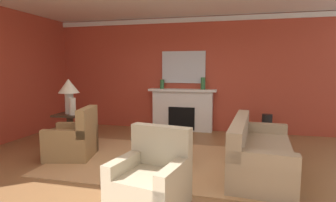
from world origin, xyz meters
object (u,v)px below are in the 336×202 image
coffee_table (159,143)px  mantel_mirror (184,67)px  table_lamp (69,89)px  vase_on_side_table (72,106)px  side_table (70,127)px  fireplace (182,111)px  armchair_facing_fireplace (151,182)px  vase_mantel_right (203,83)px  vase_mantel_left (162,84)px  armchair_near_window (74,141)px  sofa (258,154)px  vase_tall_corner (267,126)px

coffee_table → mantel_mirror: bearing=91.3°
table_lamp → coffee_table: bearing=-13.9°
vase_on_side_table → side_table: bearing=141.3°
fireplace → armchair_facing_fireplace: size_ratio=1.89×
mantel_mirror → coffee_table: (0.06, -2.66, -1.36)m
vase_mantel_right → vase_mantel_left: vase_mantel_right is taller
table_lamp → side_table: bearing=180.0°
armchair_near_window → armchair_facing_fireplace: same height
coffee_table → side_table: 2.21m
coffee_table → fireplace: bearing=91.4°
armchair_near_window → coffee_table: size_ratio=0.95×
sofa → armchair_facing_fireplace: (-1.34, -1.50, 0.01)m
vase_mantel_right → vase_on_side_table: bearing=-140.0°
side_table → vase_mantel_right: bearing=36.7°
table_lamp → vase_mantel_left: (1.53, 1.96, 0.02)m
mantel_mirror → armchair_near_window: 3.51m
fireplace → coffee_table: 2.55m
vase_on_side_table → vase_tall_corner: bearing=24.3°
sofa → fireplace: bearing=123.8°
mantel_mirror → vase_mantel_left: (-0.55, -0.17, -0.45)m
sofa → coffee_table: 1.70m
armchair_facing_fireplace → side_table: armchair_facing_fireplace is taller
armchair_near_window → armchair_facing_fireplace: 2.44m
sofa → vase_tall_corner: sofa is taller
fireplace → table_lamp: size_ratio=2.40×
armchair_near_window → armchair_facing_fireplace: (1.98, -1.43, 0.00)m
mantel_mirror → coffee_table: bearing=-88.7°
mantel_mirror → vase_tall_corner: mantel_mirror is taller
armchair_facing_fireplace → vase_mantel_right: size_ratio=3.04×
fireplace → vase_on_side_table: (-1.93, -2.13, 0.35)m
mantel_mirror → sofa: mantel_mirror is taller
armchair_near_window → vase_tall_corner: size_ratio=1.65×
coffee_table → vase_tall_corner: size_ratio=1.73×
fireplace → vase_tall_corner: fireplace is taller
armchair_near_window → vase_mantel_left: vase_mantel_left is taller
fireplace → armchair_near_window: (-1.56, -2.70, -0.23)m
armchair_near_window → vase_tall_corner: armchair_near_window is taller
side_table → table_lamp: bearing=0.0°
sofa → table_lamp: 4.00m
vase_mantel_right → vase_tall_corner: bearing=-9.0°
coffee_table → vase_tall_corner: vase_tall_corner is taller
armchair_facing_fireplace → coffee_table: size_ratio=0.95×
fireplace → vase_mantel_right: (0.55, -0.05, 0.75)m
side_table → vase_on_side_table: (0.15, -0.12, 0.48)m
table_lamp → vase_mantel_left: size_ratio=3.05×
vase_mantel_right → mantel_mirror: bearing=162.8°
fireplace → vase_mantel_right: 0.93m
fireplace → armchair_facing_fireplace: (0.42, -4.13, -0.23)m
vase_mantel_right → armchair_near_window: bearing=-128.5°
fireplace → coffee_table: bearing=-88.6°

